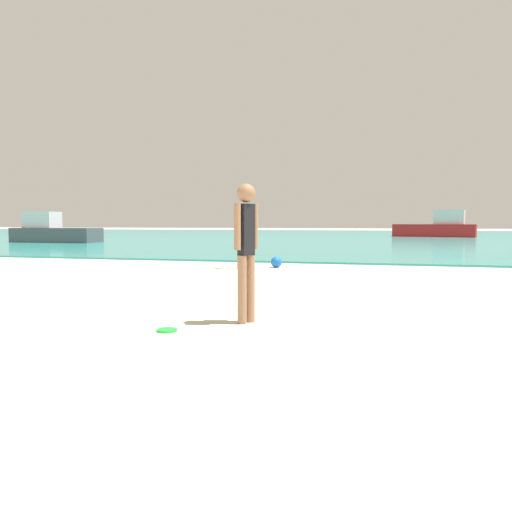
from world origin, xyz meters
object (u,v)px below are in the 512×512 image
object	(u,v)px
person_standing	(246,244)
boat_near	(53,232)
frisbee	(167,330)
boat_far	(437,228)
beach_ball	(276,262)
person_distant	(242,233)

from	to	relation	value
person_standing	boat_near	size ratio (longest dim) A/B	0.32
frisbee	boat_far	bearing A→B (deg)	80.16
frisbee	beach_ball	distance (m)	8.20
frisbee	beach_ball	world-z (taller)	beach_ball
beach_ball	boat_near	bearing A→B (deg)	143.04
frisbee	boat_near	bearing A→B (deg)	129.36
boat_near	frisbee	bearing A→B (deg)	-49.50
frisbee	boat_near	distance (m)	26.44
person_distant	beach_ball	world-z (taller)	person_distant
person_standing	frisbee	distance (m)	1.41
frisbee	beach_ball	size ratio (longest dim) A/B	0.77
boat_near	boat_far	world-z (taller)	boat_far
boat_far	beach_ball	distance (m)	30.79
person_distant	boat_near	xyz separation A→B (m)	(-15.46, 12.82, -0.27)
frisbee	person_standing	bearing A→B (deg)	42.87
frisbee	beach_ball	xyz separation A→B (m)	(-0.48, 8.18, 0.14)
boat_near	beach_ball	bearing A→B (deg)	-35.82
person_standing	beach_ball	bearing A→B (deg)	36.56
person_standing	boat_near	xyz separation A→B (m)	(-17.52, 19.73, -0.29)
person_distant	beach_ball	distance (m)	1.29
person_standing	person_distant	world-z (taller)	person_standing
frisbee	boat_far	size ratio (longest dim) A/B	0.04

